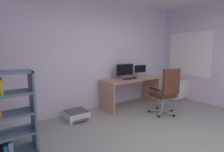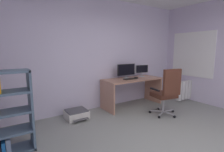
# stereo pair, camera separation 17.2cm
# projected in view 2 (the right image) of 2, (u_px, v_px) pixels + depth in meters

# --- Properties ---
(wall_back) EXTENTS (5.42, 0.10, 2.78)m
(wall_back) POSITION_uv_depth(u_px,v_px,m) (95.00, 54.00, 4.35)
(wall_back) COLOR silver
(wall_back) RESTS_ON ground
(window_pane) EXTENTS (0.01, 1.20, 1.20)m
(window_pane) POSITION_uv_depth(u_px,v_px,m) (192.00, 54.00, 5.04)
(window_pane) COLOR white
(window_frame) EXTENTS (0.02, 1.28, 1.28)m
(window_frame) POSITION_uv_depth(u_px,v_px,m) (192.00, 54.00, 5.03)
(window_frame) COLOR white
(desk) EXTENTS (1.62, 0.66, 0.75)m
(desk) POSITION_uv_depth(u_px,v_px,m) (132.00, 85.00, 4.60)
(desk) COLOR tan
(desk) RESTS_ON ground
(monitor_main) EXTENTS (0.54, 0.18, 0.38)m
(monitor_main) POSITION_uv_depth(u_px,v_px,m) (126.00, 70.00, 4.55)
(monitor_main) COLOR #B2B5B7
(monitor_main) RESTS_ON desk
(monitor_secondary) EXTENTS (0.40, 0.18, 0.34)m
(monitor_secondary) POSITION_uv_depth(u_px,v_px,m) (142.00, 70.00, 4.85)
(monitor_secondary) COLOR #B2B5B7
(monitor_secondary) RESTS_ON desk
(keyboard) EXTENTS (0.34, 0.14, 0.02)m
(keyboard) POSITION_uv_depth(u_px,v_px,m) (130.00, 79.00, 4.45)
(keyboard) COLOR black
(keyboard) RESTS_ON desk
(computer_mouse) EXTENTS (0.06, 0.10, 0.03)m
(computer_mouse) POSITION_uv_depth(u_px,v_px,m) (136.00, 78.00, 4.57)
(computer_mouse) COLOR black
(computer_mouse) RESTS_ON desk
(office_chair) EXTENTS (0.63, 0.62, 1.10)m
(office_chair) POSITION_uv_depth(u_px,v_px,m) (167.00, 91.00, 3.88)
(office_chair) COLOR #B7BABC
(office_chair) RESTS_ON ground
(bookshelf) EXTENTS (0.70, 0.35, 1.22)m
(bookshelf) POSITION_uv_depth(u_px,v_px,m) (0.00, 116.00, 2.42)
(bookshelf) COLOR slate
(bookshelf) RESTS_ON ground
(printer) EXTENTS (0.47, 0.51, 0.19)m
(printer) POSITION_uv_depth(u_px,v_px,m) (76.00, 114.00, 3.81)
(printer) COLOR silver
(printer) RESTS_ON ground
(radiator) EXTENTS (1.00, 0.10, 0.54)m
(radiator) POSITION_uv_depth(u_px,v_px,m) (188.00, 89.00, 5.14)
(radiator) COLOR white
(radiator) RESTS_ON ground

